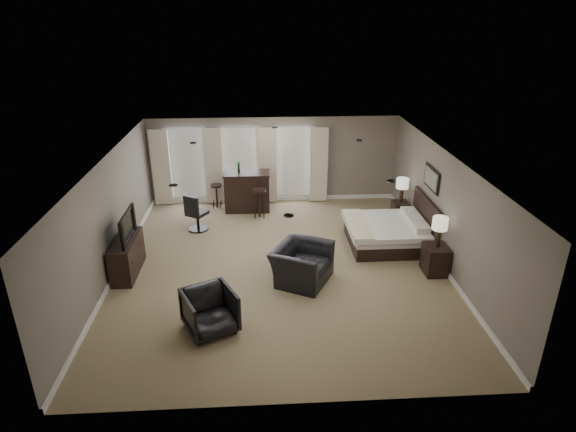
{
  "coord_description": "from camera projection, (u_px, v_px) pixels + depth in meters",
  "views": [
    {
      "loc": [
        -0.43,
        -9.81,
        5.52
      ],
      "look_at": [
        0.2,
        0.4,
        1.1
      ],
      "focal_mm": 30.0,
      "sensor_mm": 36.0,
      "label": 1
    }
  ],
  "objects": [
    {
      "name": "desk_chair",
      "position": [
        197.0,
        212.0,
        12.86
      ],
      "size": [
        0.73,
        0.73,
        1.04
      ],
      "primitive_type": "cube",
      "rotation": [
        0.0,
        0.0,
        2.58
      ],
      "color": "black",
      "rests_on": "ground"
    },
    {
      "name": "armchair_near",
      "position": [
        302.0,
        258.0,
        10.42
      ],
      "size": [
        1.3,
        1.48,
        1.09
      ],
      "primitive_type": "imported",
      "rotation": [
        0.0,
        0.0,
        1.08
      ],
      "color": "black",
      "rests_on": "ground"
    },
    {
      "name": "dresser",
      "position": [
        127.0,
        256.0,
        10.78
      ],
      "size": [
        0.46,
        1.43,
        0.83
      ],
      "primitive_type": "cube",
      "color": "black",
      "rests_on": "ground"
    },
    {
      "name": "lamp_far",
      "position": [
        402.0,
        190.0,
        13.24
      ],
      "size": [
        0.34,
        0.34,
        0.7
      ],
      "primitive_type": "cube",
      "color": "beige",
      "rests_on": "nightstand_far"
    },
    {
      "name": "window_bay",
      "position": [
        241.0,
        165.0,
        14.43
      ],
      "size": [
        5.25,
        0.2,
        2.3
      ],
      "color": "silver",
      "rests_on": "room"
    },
    {
      "name": "wall_art",
      "position": [
        431.0,
        179.0,
        11.6
      ],
      "size": [
        0.04,
        0.96,
        0.56
      ],
      "primitive_type": "cube",
      "color": "slate",
      "rests_on": "room"
    },
    {
      "name": "bar_counter",
      "position": [
        247.0,
        191.0,
        14.12
      ],
      "size": [
        1.35,
        0.7,
        1.18
      ],
      "primitive_type": "cube",
      "color": "black",
      "rests_on": "ground"
    },
    {
      "name": "bar_stool_right",
      "position": [
        259.0,
        203.0,
        13.71
      ],
      "size": [
        0.46,
        0.46,
        0.85
      ],
      "primitive_type": "cube",
      "rotation": [
        0.0,
        0.0,
        -0.15
      ],
      "color": "black",
      "rests_on": "ground"
    },
    {
      "name": "armchair_far",
      "position": [
        210.0,
        309.0,
        8.81
      ],
      "size": [
        1.15,
        1.13,
        0.91
      ],
      "primitive_type": "imported",
      "rotation": [
        0.0,
        0.0,
        0.45
      ],
      "color": "black",
      "rests_on": "ground"
    },
    {
      "name": "nightstand_far",
      "position": [
        400.0,
        212.0,
        13.49
      ],
      "size": [
        0.42,
        0.52,
        0.56
      ],
      "primitive_type": "cube",
      "color": "black",
      "rests_on": "ground"
    },
    {
      "name": "lamp_near",
      "position": [
        439.0,
        232.0,
        10.55
      ],
      "size": [
        0.34,
        0.34,
        0.7
      ],
      "primitive_type": "cube",
      "color": "beige",
      "rests_on": "nightstand_near"
    },
    {
      "name": "tv",
      "position": [
        124.0,
        237.0,
        10.59
      ],
      "size": [
        0.65,
        1.13,
        0.15
      ],
      "primitive_type": "imported",
      "rotation": [
        0.0,
        0.0,
        1.57
      ],
      "color": "black",
      "rests_on": "dresser"
    },
    {
      "name": "nightstand_near",
      "position": [
        435.0,
        259.0,
        10.82
      ],
      "size": [
        0.49,
        0.6,
        0.66
      ],
      "primitive_type": "cube",
      "color": "black",
      "rests_on": "ground"
    },
    {
      "name": "bar_stool_left",
      "position": [
        217.0,
        196.0,
        14.39
      ],
      "size": [
        0.4,
        0.4,
        0.73
      ],
      "primitive_type": "cube",
      "rotation": [
        0.0,
        0.0,
        -0.17
      ],
      "color": "black",
      "rests_on": "ground"
    },
    {
      "name": "room",
      "position": [
        280.0,
        215.0,
        10.69
      ],
      "size": [
        7.6,
        8.6,
        2.64
      ],
      "color": "#7D6F4F",
      "rests_on": "ground"
    },
    {
      "name": "bed",
      "position": [
        382.0,
        223.0,
        11.98
      ],
      "size": [
        1.94,
        1.85,
        1.24
      ],
      "primitive_type": "cube",
      "color": "silver",
      "rests_on": "ground"
    }
  ]
}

